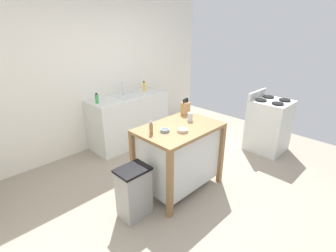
{
  "coord_description": "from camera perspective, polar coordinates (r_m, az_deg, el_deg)",
  "views": [
    {
      "loc": [
        -2.2,
        -1.8,
        2.1
      ],
      "look_at": [
        -0.04,
        0.36,
        0.85
      ],
      "focal_mm": 26.77,
      "sensor_mm": 36.0,
      "label": 1
    }
  ],
  "objects": [
    {
      "name": "ground_plane",
      "position": [
        3.53,
        4.73,
        -14.19
      ],
      "size": [
        5.85,
        5.85,
        0.0
      ],
      "primitive_type": "plane",
      "color": "gray",
      "rests_on": "ground"
    },
    {
      "name": "wall_back",
      "position": [
        4.55,
        -15.71,
        11.44
      ],
      "size": [
        4.85,
        0.1,
        2.6
      ],
      "primitive_type": "cube",
      "color": "silver",
      "rests_on": "ground"
    },
    {
      "name": "kitchen_island",
      "position": [
        3.32,
        2.46,
        -6.43
      ],
      "size": [
        1.06,
        0.72,
        0.9
      ],
      "color": "olive",
      "rests_on": "ground"
    },
    {
      "name": "knife_block",
      "position": [
        3.57,
        4.0,
        4.12
      ],
      "size": [
        0.11,
        0.09,
        0.24
      ],
      "color": "tan",
      "rests_on": "kitchen_island"
    },
    {
      "name": "bowl_ceramic_small",
      "position": [
        2.99,
        -0.72,
        -0.96
      ],
      "size": [
        0.11,
        0.11,
        0.04
      ],
      "color": "gray",
      "rests_on": "kitchen_island"
    },
    {
      "name": "bowl_stoneware_deep",
      "position": [
        3.0,
        3.39,
        -0.95
      ],
      "size": [
        0.13,
        0.13,
        0.04
      ],
      "color": "beige",
      "rests_on": "kitchen_island"
    },
    {
      "name": "drinking_cup",
      "position": [
        3.33,
        5.08,
        2.11
      ],
      "size": [
        0.07,
        0.07,
        0.11
      ],
      "color": "silver",
      "rests_on": "kitchen_island"
    },
    {
      "name": "pepper_grinder",
      "position": [
        2.92,
        -3.87,
        -0.46
      ],
      "size": [
        0.04,
        0.04,
        0.16
      ],
      "color": "#9E7042",
      "rests_on": "kitchen_island"
    },
    {
      "name": "trash_bin",
      "position": [
        2.97,
        -7.76,
        -14.73
      ],
      "size": [
        0.36,
        0.28,
        0.63
      ],
      "color": "gray",
      "rests_on": "ground"
    },
    {
      "name": "sink_counter",
      "position": [
        4.67,
        -8.83,
        1.47
      ],
      "size": [
        1.43,
        0.6,
        0.9
      ],
      "color": "silver",
      "rests_on": "ground"
    },
    {
      "name": "sink_faucet",
      "position": [
        4.62,
        -10.29,
        8.4
      ],
      "size": [
        0.02,
        0.02,
        0.22
      ],
      "color": "#B7BCC1",
      "rests_on": "sink_counter"
    },
    {
      "name": "bottle_hand_soap",
      "position": [
        4.84,
        -5.47,
        8.99
      ],
      "size": [
        0.05,
        0.05,
        0.18
      ],
      "color": "yellow",
      "rests_on": "sink_counter"
    },
    {
      "name": "bottle_dish_soap",
      "position": [
        4.19,
        -15.89,
        6.02
      ],
      "size": [
        0.06,
        0.06,
        0.17
      ],
      "color": "green",
      "rests_on": "sink_counter"
    },
    {
      "name": "stove",
      "position": [
        4.67,
        21.91,
        0.14
      ],
      "size": [
        0.6,
        0.6,
        1.02
      ],
      "color": "silver",
      "rests_on": "ground"
    }
  ]
}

